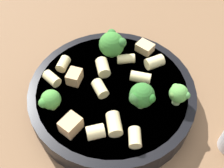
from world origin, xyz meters
name	(u,v)px	position (x,y,z in m)	size (l,w,h in m)	color
ground_plane	(112,103)	(0.00, 0.00, 0.00)	(2.00, 2.00, 0.00)	brown
pasta_bowl	(112,95)	(0.00, 0.00, 0.02)	(0.23, 0.23, 0.04)	black
broccoli_floret_0	(142,95)	(0.05, 0.00, 0.06)	(0.03, 0.04, 0.04)	#93B766
broccoli_floret_1	(50,100)	(-0.04, -0.08, 0.05)	(0.03, 0.03, 0.03)	#84AD60
broccoli_floret_2	(178,94)	(0.08, 0.03, 0.05)	(0.03, 0.02, 0.03)	#9EC175
broccoli_floret_3	(112,44)	(-0.04, 0.05, 0.06)	(0.04, 0.04, 0.04)	#84AD60
rigatoni_0	(52,79)	(-0.07, -0.04, 0.04)	(0.01, 0.01, 0.02)	beige
rigatoni_1	(100,89)	(-0.01, -0.01, 0.04)	(0.02, 0.02, 0.02)	beige
rigatoni_2	(126,59)	(-0.01, 0.05, 0.04)	(0.01, 0.01, 0.03)	beige
rigatoni_3	(114,124)	(0.04, -0.05, 0.04)	(0.02, 0.02, 0.03)	beige
rigatoni_4	(141,77)	(0.02, 0.04, 0.04)	(0.01, 0.01, 0.03)	beige
rigatoni_5	(96,132)	(0.03, -0.07, 0.04)	(0.02, 0.02, 0.02)	beige
rigatoni_6	(103,67)	(-0.03, 0.02, 0.04)	(0.02, 0.02, 0.03)	beige
rigatoni_7	(110,41)	(-0.06, 0.07, 0.04)	(0.02, 0.02, 0.03)	beige
rigatoni_8	(63,64)	(-0.08, -0.01, 0.04)	(0.02, 0.02, 0.02)	beige
rigatoni_9	(154,62)	(0.02, 0.07, 0.04)	(0.02, 0.02, 0.03)	beige
rigatoni_10	(135,137)	(0.07, -0.05, 0.04)	(0.02, 0.02, 0.02)	beige
chicken_chunk_0	(145,47)	(-0.01, 0.09, 0.04)	(0.02, 0.02, 0.01)	tan
chicken_chunk_1	(74,77)	(-0.05, -0.02, 0.04)	(0.02, 0.02, 0.02)	tan
chicken_chunk_2	(73,127)	(0.00, -0.08, 0.05)	(0.03, 0.02, 0.02)	tan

